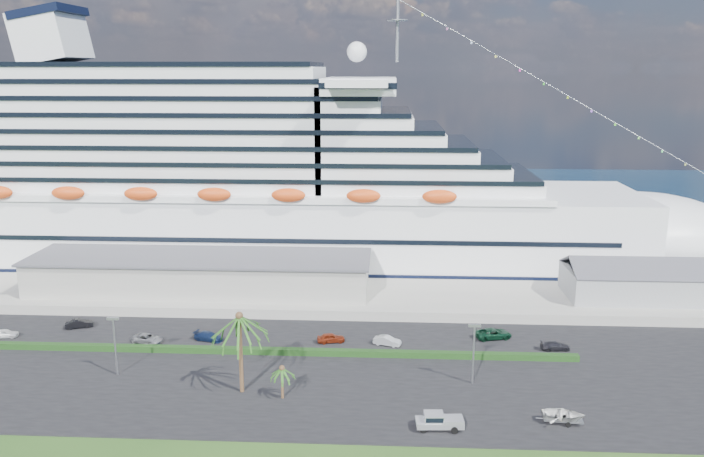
# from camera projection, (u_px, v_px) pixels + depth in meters

# --- Properties ---
(ground) EXTENTS (420.00, 420.00, 0.00)m
(ground) POSITION_uv_depth(u_px,v_px,m) (316.00, 409.00, 84.15)
(ground) COLOR #214416
(ground) RESTS_ON ground
(asphalt_lot) EXTENTS (140.00, 38.00, 0.12)m
(asphalt_lot) POSITION_uv_depth(u_px,v_px,m) (324.00, 370.00, 94.83)
(asphalt_lot) COLOR black
(asphalt_lot) RESTS_ON ground
(wharf) EXTENTS (240.00, 20.00, 1.80)m
(wharf) POSITION_uv_depth(u_px,v_px,m) (339.00, 297.00, 122.84)
(wharf) COLOR gray
(wharf) RESTS_ON ground
(water) EXTENTS (420.00, 160.00, 0.02)m
(water) POSITION_uv_depth(u_px,v_px,m) (360.00, 205.00, 210.55)
(water) COLOR black
(water) RESTS_ON ground
(cruise_ship) EXTENTS (191.00, 38.00, 54.00)m
(cruise_ship) POSITION_uv_depth(u_px,v_px,m) (245.00, 186.00, 143.69)
(cruise_ship) COLOR silver
(cruise_ship) RESTS_ON ground
(terminal_building) EXTENTS (61.00, 15.00, 6.30)m
(terminal_building) POSITION_uv_depth(u_px,v_px,m) (200.00, 273.00, 123.19)
(terminal_building) COLOR gray
(terminal_building) RESTS_ON wharf
(port_shed) EXTENTS (24.00, 12.31, 7.37)m
(port_shed) POSITION_uv_depth(u_px,v_px,m) (637.00, 283.00, 119.35)
(port_shed) COLOR gray
(port_shed) RESTS_ON wharf
(hedge) EXTENTS (88.00, 1.10, 0.90)m
(hedge) POSITION_uv_depth(u_px,v_px,m) (273.00, 351.00, 99.99)
(hedge) COLOR black
(hedge) RESTS_ON asphalt_lot
(lamp_post_left) EXTENTS (1.60, 0.35, 8.27)m
(lamp_post_left) POSITION_uv_depth(u_px,v_px,m) (115.00, 339.00, 92.16)
(lamp_post_left) COLOR gray
(lamp_post_left) RESTS_ON asphalt_lot
(lamp_post_right) EXTENTS (1.60, 0.35, 8.27)m
(lamp_post_right) POSITION_uv_depth(u_px,v_px,m) (474.00, 346.00, 89.68)
(lamp_post_right) COLOR gray
(lamp_post_right) RESTS_ON asphalt_lot
(palm_tall) EXTENTS (8.82, 8.82, 11.13)m
(palm_tall) POSITION_uv_depth(u_px,v_px,m) (240.00, 325.00, 86.46)
(palm_tall) COLOR #47301E
(palm_tall) RESTS_ON ground
(palm_short) EXTENTS (3.53, 3.53, 4.56)m
(palm_short) POSITION_uv_depth(u_px,v_px,m) (282.00, 372.00, 85.98)
(palm_short) COLOR #47301E
(palm_short) RESTS_ON ground
(parked_car_0) EXTENTS (4.12, 2.22, 1.33)m
(parked_car_0) POSITION_uv_depth(u_px,v_px,m) (5.00, 334.00, 106.07)
(parked_car_0) COLOR silver
(parked_car_0) RESTS_ON asphalt_lot
(parked_car_1) EXTENTS (4.50, 2.96, 1.40)m
(parked_car_1) POSITION_uv_depth(u_px,v_px,m) (79.00, 323.00, 110.14)
(parked_car_1) COLOR black
(parked_car_1) RESTS_ON asphalt_lot
(parked_car_2) EXTENTS (5.24, 3.47, 1.34)m
(parked_car_2) POSITION_uv_depth(u_px,v_px,m) (147.00, 339.00, 104.10)
(parked_car_2) COLOR gray
(parked_car_2) RESTS_ON asphalt_lot
(parked_car_3) EXTENTS (4.95, 3.08, 1.34)m
(parked_car_3) POSITION_uv_depth(u_px,v_px,m) (209.00, 336.00, 104.95)
(parked_car_3) COLOR #15244A
(parked_car_3) RESTS_ON asphalt_lot
(parked_car_4) EXTENTS (4.46, 2.57, 1.43)m
(parked_car_4) POSITION_uv_depth(u_px,v_px,m) (331.00, 338.00, 104.25)
(parked_car_4) COLOR maroon
(parked_car_4) RESTS_ON asphalt_lot
(parked_car_5) EXTENTS (4.41, 2.58, 1.37)m
(parked_car_5) POSITION_uv_depth(u_px,v_px,m) (387.00, 341.00, 103.18)
(parked_car_5) COLOR #AFB2B6
(parked_car_5) RESTS_ON asphalt_lot
(parked_car_6) EXTENTS (6.07, 3.82, 1.56)m
(parked_car_6) POSITION_uv_depth(u_px,v_px,m) (493.00, 334.00, 105.74)
(parked_car_6) COLOR black
(parked_car_6) RESTS_ON asphalt_lot
(parked_car_7) EXTENTS (4.45, 2.06, 1.26)m
(parked_car_7) POSITION_uv_depth(u_px,v_px,m) (555.00, 346.00, 101.48)
(parked_car_7) COLOR black
(parked_car_7) RESTS_ON asphalt_lot
(pickup_truck) EXTENTS (5.62, 2.33, 1.95)m
(pickup_truck) POSITION_uv_depth(u_px,v_px,m) (439.00, 421.00, 79.06)
(pickup_truck) COLOR black
(pickup_truck) RESTS_ON asphalt_lot
(boat_trailer) EXTENTS (5.79, 4.06, 1.62)m
(boat_trailer) POSITION_uv_depth(u_px,v_px,m) (563.00, 415.00, 80.33)
(boat_trailer) COLOR gray
(boat_trailer) RESTS_ON asphalt_lot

